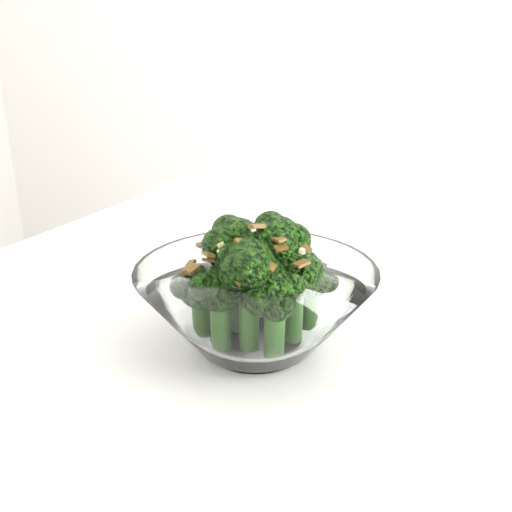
# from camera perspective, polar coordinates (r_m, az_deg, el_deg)

# --- Properties ---
(broccoli_dish) EXTENTS (0.20, 0.20, 0.12)m
(broccoli_dish) POSITION_cam_1_polar(r_m,az_deg,el_deg) (0.47, 0.05, -4.37)
(broccoli_dish) COLOR white
(broccoli_dish) RESTS_ON table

